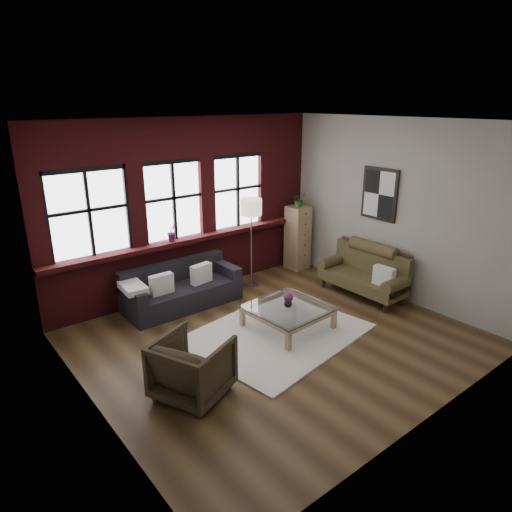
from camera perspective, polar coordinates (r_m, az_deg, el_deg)
floor at (r=7.12m, az=2.42°, el=-10.19°), size 5.50×5.50×0.00m
ceiling at (r=6.22m, az=2.85°, el=16.47°), size 5.50×5.50×0.00m
wall_back at (r=8.47m, az=-8.63°, el=6.04°), size 5.50×0.00×5.50m
wall_front at (r=5.01m, az=21.82°, el=-4.44°), size 5.50×0.00×5.50m
wall_left at (r=5.21m, az=-20.88°, el=-3.40°), size 0.00×5.00×5.00m
wall_right at (r=8.50m, az=16.80°, el=5.48°), size 0.00×5.00×5.00m
brick_backwall at (r=8.42m, az=-8.42°, el=5.97°), size 5.50×0.12×3.20m
sill_ledge at (r=8.49m, az=-7.93°, el=2.18°), size 5.50×0.30×0.08m
window_left at (r=7.68m, az=-20.18°, el=4.87°), size 1.38×0.10×1.50m
window_mid at (r=8.25m, az=-10.31°, el=6.67°), size 1.38×0.10×1.50m
window_right at (r=8.98m, az=-2.40°, el=7.96°), size 1.38×0.10×1.50m
wall_poster at (r=8.59m, az=15.20°, el=7.48°), size 0.05×0.74×0.94m
shag_rug at (r=7.22m, az=2.63°, el=-9.65°), size 2.87×2.41×0.03m
dark_sofa at (r=8.10m, az=-9.22°, el=-3.77°), size 2.03×0.82×0.74m
pillow_a at (r=7.76m, az=-11.72°, el=-3.46°), size 0.40×0.14×0.34m
pillow_b at (r=8.11m, az=-6.86°, el=-2.20°), size 0.42×0.20×0.34m
vintage_settee at (r=8.60m, az=13.19°, el=-2.07°), size 0.75×1.69×0.90m
pillow_settee at (r=8.22m, az=15.70°, el=-2.45°), size 0.15×0.39×0.34m
armchair at (r=5.76m, az=-7.96°, el=-13.63°), size 1.10×1.09×0.77m
coffee_table at (r=7.33m, az=4.01°, el=-7.69°), size 1.21×1.21×0.39m
vase at (r=7.22m, az=4.06°, el=-5.86°), size 0.15×0.15×0.14m
flowers at (r=7.18m, az=4.07°, el=-5.14°), size 0.15×0.15×0.15m
drawer_chest at (r=9.75m, az=5.22°, el=2.30°), size 0.42×0.42×1.36m
potted_plant_top at (r=9.55m, az=5.37°, el=7.08°), size 0.31×0.28×0.31m
floor_lamp at (r=8.69m, az=-0.59°, el=2.06°), size 0.40×0.40×1.87m
sill_plant at (r=8.20m, az=-10.45°, el=2.99°), size 0.23×0.21×0.34m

